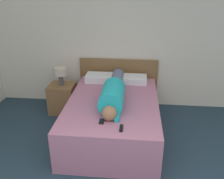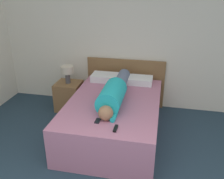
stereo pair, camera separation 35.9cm
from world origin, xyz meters
name	(u,v)px [view 2 (the right image)]	position (x,y,z in m)	size (l,w,h in m)	color
wall_back	(137,40)	(0.00, 3.63, 1.30)	(6.40, 0.06, 2.60)	silver
bed	(114,118)	(-0.18, 2.46, 0.30)	(1.38, 2.02, 0.60)	#B2708E
headboard	(125,82)	(-0.18, 3.56, 0.47)	(1.50, 0.04, 0.93)	brown
nightstand	(69,96)	(-1.20, 3.14, 0.27)	(0.46, 0.45, 0.54)	brown
table_lamp	(67,71)	(-1.20, 3.14, 0.77)	(0.23, 0.23, 0.33)	#4C4C51
person_lying	(114,93)	(-0.17, 2.44, 0.74)	(0.34, 1.60, 0.34)	#936B4C
pillow_near_headboard	(105,77)	(-0.51, 3.25, 0.66)	(0.49, 0.34, 0.12)	white
pillow_second	(139,80)	(0.12, 3.25, 0.65)	(0.46, 0.34, 0.11)	white
tv_remote	(115,128)	(0.00, 1.67, 0.61)	(0.04, 0.15, 0.02)	black
cell_phone	(98,121)	(-0.27, 1.81, 0.61)	(0.06, 0.13, 0.01)	black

